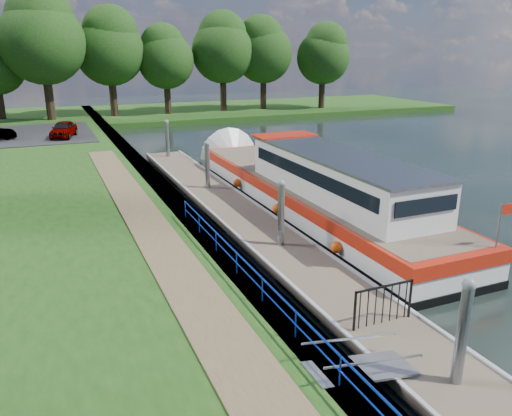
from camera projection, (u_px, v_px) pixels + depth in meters
name	position (u px, v px, depth m)	size (l,w,h in m)	color
ground	(438.00, 384.00, 11.73)	(160.00, 160.00, 0.00)	black
bank_edge	(173.00, 206.00, 23.80)	(1.10, 90.00, 0.78)	#473D2D
far_bank	(215.00, 111.00, 61.71)	(60.00, 18.00, 0.60)	#1C4112
footpath	(170.00, 257.00, 16.85)	(1.60, 40.00, 0.05)	brown
carpark	(2.00, 136.00, 40.67)	(14.00, 12.00, 0.06)	black
blue_fence	(278.00, 300.00, 12.93)	(0.04, 18.04, 0.72)	#0C2DBF
pontoon	(238.00, 216.00, 23.07)	(2.50, 30.00, 0.56)	brown
mooring_piles	(238.00, 193.00, 22.73)	(0.30, 27.30, 3.55)	gray
gangway	(361.00, 368.00, 11.28)	(2.58, 1.00, 0.92)	#A5A8AD
gate_panel	(384.00, 299.00, 13.31)	(1.85, 0.05, 1.15)	black
barge	(304.00, 187.00, 24.42)	(4.36, 21.15, 4.78)	black
horizon_trees	(98.00, 45.00, 51.39)	(54.38, 10.03, 12.87)	#332316
car_a	(63.00, 129.00, 39.74)	(1.52, 3.78, 1.29)	#999999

